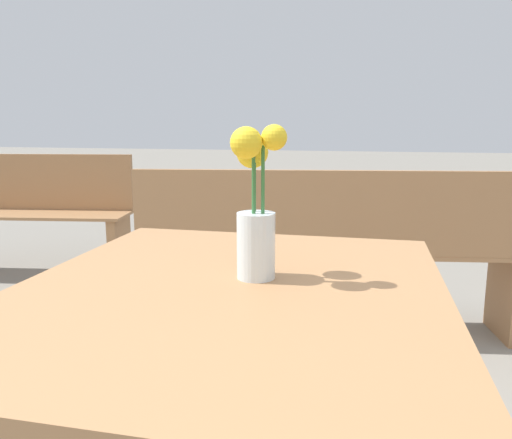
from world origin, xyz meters
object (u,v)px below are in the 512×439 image
flower_vase (255,214)px  bench_far (25,210)px  table_front (230,339)px  bench_middle (330,246)px

flower_vase → bench_far: (-2.20, 2.09, -0.43)m
table_front → bench_far: bench_far is taller
table_front → bench_far: bearing=135.2°
table_front → flower_vase: bearing=61.6°
table_front → flower_vase: flower_vase is taller
flower_vase → table_front: bearing=-118.4°
table_front → bench_middle: size_ratio=0.50×
bench_far → table_front: bearing=-44.8°
table_front → bench_far: 3.06m
flower_vase → bench_far: flower_vase is taller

